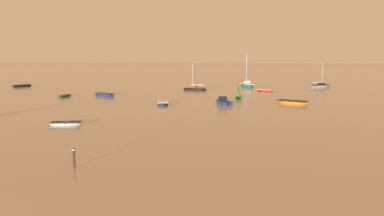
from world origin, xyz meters
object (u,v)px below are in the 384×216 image
Objects in this scene: rowboat_moored_4 at (104,95)px; rowboat_moored_7 at (22,86)px; sailboat_moored_2 at (247,85)px; motorboat_moored_1 at (223,102)px; mooring_post_left at (74,158)px; rowboat_moored_5 at (65,96)px; rowboat_moored_1 at (66,124)px; rowboat_moored_2 at (265,91)px; rowboat_moored_0 at (292,102)px; sailboat_moored_3 at (195,89)px; rowboat_moored_6 at (163,103)px; channel_buoy at (238,96)px; sailboat_moored_1 at (320,86)px.

rowboat_moored_4 is 31.33m from rowboat_moored_7.
sailboat_moored_2 reaches higher than motorboat_moored_1.
motorboat_moored_1 is at bearing -88.88° from rowboat_moored_7.
rowboat_moored_4 reaches higher than rowboat_moored_7.
rowboat_moored_4 is at bearing 109.70° from mooring_post_left.
rowboat_moored_1 is at bearing 31.85° from rowboat_moored_5.
rowboat_moored_2 is 0.81× the size of motorboat_moored_1.
rowboat_moored_0 is 1.42× the size of rowboat_moored_1.
mooring_post_left is (-16.08, -35.87, 0.38)m from rowboat_moored_0.
sailboat_moored_2 is at bearing -121.88° from sailboat_moored_3.
rowboat_moored_6 is at bearing 83.68° from motorboat_moored_1.
rowboat_moored_0 is 39.31m from mooring_post_left.
rowboat_moored_7 is 2.01× the size of channel_buoy.
rowboat_moored_5 is (-33.51, -16.57, -0.01)m from rowboat_moored_2.
sailboat_moored_2 is 25.34m from channel_buoy.
sailboat_moored_3 reaches higher than channel_buoy.
rowboat_moored_0 is 0.84× the size of sailboat_moored_3.
rowboat_moored_1 is 1.44× the size of channel_buoy.
sailboat_moored_1 is (8.69, 32.21, 0.06)m from rowboat_moored_0.
rowboat_moored_1 is 55.31m from sailboat_moored_2.
sailboat_moored_3 is 17.68m from channel_buoy.
motorboat_moored_1 is at bearing 79.68° from mooring_post_left.
rowboat_moored_4 is 0.62× the size of sailboat_moored_2.
rowboat_moored_4 is 3.60× the size of mooring_post_left.
rowboat_moored_7 is at bearing 3.91° from rowboat_moored_0.
rowboat_moored_4 is 6.54m from rowboat_moored_5.
mooring_post_left is at bearing 102.39° from rowboat_moored_1.
rowboat_moored_2 is at bearing 54.60° from rowboat_moored_4.
rowboat_moored_5 is 0.57× the size of sailboat_moored_1.
rowboat_moored_4 is 23.05m from channel_buoy.
sailboat_moored_3 is (6.16, 42.38, 0.11)m from rowboat_moored_1.
rowboat_moored_6 is (18.76, -7.29, 0.05)m from rowboat_moored_5.
rowboat_moored_0 is 10.03m from motorboat_moored_1.
rowboat_moored_0 is at bearing 177.20° from sailboat_moored_2.
rowboat_moored_5 is 40.43m from sailboat_moored_2.
sailboat_moored_3 is (19.48, 17.01, 0.10)m from rowboat_moored_5.
rowboat_moored_4 is at bearing 120.07° from sailboat_moored_2.
sailboat_moored_1 reaches higher than rowboat_moored_7.
rowboat_moored_1 is at bearing -31.03° from rowboat_moored_6.
rowboat_moored_1 is 31.67m from channel_buoy.
rowboat_moored_6 is at bearing 93.97° from mooring_post_left.
motorboat_moored_1 is (47.65, -24.57, 0.05)m from rowboat_moored_7.
rowboat_moored_1 is at bearing 118.91° from mooring_post_left.
sailboat_moored_2 is at bearing 152.16° from sailboat_moored_1.
sailboat_moored_2 is at bearing -123.72° from rowboat_moored_1.
rowboat_moored_7 is (-57.53, 22.81, -0.00)m from rowboat_moored_0.
rowboat_moored_1 is at bearing 146.52° from sailboat_moored_2.
rowboat_moored_7 is 1.05× the size of motorboat_moored_1.
sailboat_moored_2 is at bearing 88.53° from channel_buoy.
rowboat_moored_2 is 0.75× the size of rowboat_moored_6.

